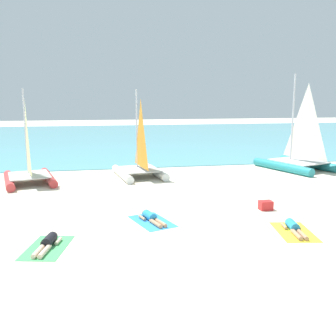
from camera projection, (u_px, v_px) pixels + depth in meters
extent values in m
plane|color=beige|center=(153.00, 174.00, 21.60)|extent=(120.00, 120.00, 0.00)
cube|color=#5BB2C1|center=(123.00, 137.00, 42.82)|extent=(120.00, 40.00, 0.05)
cylinder|color=white|center=(122.00, 174.00, 20.68)|extent=(0.96, 3.72, 0.42)
cylinder|color=white|center=(155.00, 172.00, 21.32)|extent=(0.96, 3.72, 0.42)
cube|color=silver|center=(140.00, 169.00, 20.79)|extent=(2.26, 2.63, 0.05)
cylinder|color=silver|center=(137.00, 129.00, 20.89)|extent=(0.09, 0.09, 4.41)
pyramid|color=orange|center=(141.00, 133.00, 20.10)|extent=(0.33, 1.93, 3.70)
cylinder|color=teal|center=(282.00, 167.00, 22.58)|extent=(1.89, 4.40, 0.51)
cylinder|color=teal|center=(308.00, 164.00, 23.71)|extent=(1.89, 4.40, 0.51)
cube|color=silver|center=(298.00, 161.00, 22.91)|extent=(3.12, 3.45, 0.06)
cylinder|color=silver|center=(293.00, 118.00, 22.98)|extent=(0.11, 0.11, 5.31)
pyramid|color=white|center=(306.00, 121.00, 22.11)|extent=(0.79, 2.24, 4.46)
cylinder|color=#CC3838|center=(9.00, 181.00, 18.93)|extent=(1.29, 3.70, 0.42)
cylinder|color=#CC3838|center=(49.00, 177.00, 19.73)|extent=(1.29, 3.70, 0.42)
cube|color=silver|center=(29.00, 175.00, 19.13)|extent=(2.45, 2.76, 0.05)
cylinder|color=silver|center=(26.00, 132.00, 19.21)|extent=(0.09, 0.09, 4.41)
pyramid|color=#EAEA99|center=(27.00, 136.00, 18.45)|extent=(0.51, 1.90, 3.70)
cube|color=#4CB266|center=(47.00, 248.00, 10.88)|extent=(1.50, 2.10, 0.01)
cylinder|color=black|center=(49.00, 240.00, 11.05)|extent=(0.43, 0.67, 0.30)
sphere|color=beige|center=(54.00, 235.00, 11.45)|extent=(0.22, 0.22, 0.22)
cylinder|color=beige|center=(38.00, 251.00, 10.43)|extent=(0.31, 0.79, 0.14)
cylinder|color=beige|center=(45.00, 251.00, 10.42)|extent=(0.31, 0.79, 0.14)
cylinder|color=beige|center=(44.00, 241.00, 11.23)|extent=(0.20, 0.46, 0.10)
cylinder|color=beige|center=(59.00, 241.00, 11.21)|extent=(0.20, 0.46, 0.10)
cube|color=#338CD8|center=(152.00, 221.00, 13.22)|extent=(1.62, 2.14, 0.01)
cylinder|color=#268CCC|center=(150.00, 216.00, 13.36)|extent=(0.47, 0.68, 0.30)
sphere|color=tan|center=(145.00, 213.00, 13.72)|extent=(0.22, 0.22, 0.22)
cylinder|color=tan|center=(156.00, 223.00, 12.78)|extent=(0.37, 0.79, 0.14)
cylinder|color=tan|center=(160.00, 223.00, 12.86)|extent=(0.37, 0.79, 0.14)
cylinder|color=tan|center=(142.00, 218.00, 13.41)|extent=(0.23, 0.46, 0.10)
cylinder|color=tan|center=(153.00, 216.00, 13.62)|extent=(0.23, 0.46, 0.10)
cube|color=yellow|center=(294.00, 232.00, 12.18)|extent=(1.42, 2.07, 0.01)
cylinder|color=#268CCC|center=(292.00, 225.00, 12.35)|extent=(0.41, 0.66, 0.30)
sphere|color=tan|center=(288.00, 221.00, 12.75)|extent=(0.22, 0.22, 0.22)
cylinder|color=tan|center=(296.00, 234.00, 11.72)|extent=(0.28, 0.79, 0.14)
cylinder|color=tan|center=(302.00, 234.00, 11.73)|extent=(0.28, 0.79, 0.14)
cylinder|color=tan|center=(284.00, 226.00, 12.51)|extent=(0.18, 0.46, 0.10)
cylinder|color=tan|center=(297.00, 226.00, 12.52)|extent=(0.18, 0.46, 0.10)
cube|color=red|center=(266.00, 205.00, 14.60)|extent=(0.50, 0.36, 0.36)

